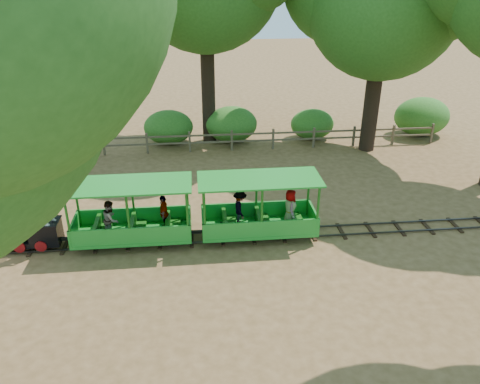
{
  "coord_description": "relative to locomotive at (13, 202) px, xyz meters",
  "views": [
    {
      "loc": [
        -2.75,
        -13.08,
        8.07
      ],
      "look_at": [
        -1.37,
        0.5,
        1.41
      ],
      "focal_mm": 35.0,
      "sensor_mm": 36.0,
      "label": 1
    }
  ],
  "objects": [
    {
      "name": "fence",
      "position": [
        8.29,
        7.94,
        -1.06
      ],
      "size": [
        18.1,
        0.1,
        1.0
      ],
      "color": "brown",
      "rests_on": "ground"
    },
    {
      "name": "shrub_west",
      "position": [
        4.26,
        9.24,
        -0.8
      ],
      "size": [
        2.42,
        1.86,
        1.68
      ],
      "primitive_type": "ellipsoid",
      "color": "#2D6B1E",
      "rests_on": "ground"
    },
    {
      "name": "shrub_mid_w",
      "position": [
        7.39,
        9.24,
        -0.75
      ],
      "size": [
        2.57,
        1.98,
        1.78
      ],
      "primitive_type": "ellipsoid",
      "color": "#2D6B1E",
      "rests_on": "ground"
    },
    {
      "name": "track",
      "position": [
        8.29,
        -0.06,
        -1.57
      ],
      "size": [
        22.0,
        1.0,
        0.1
      ],
      "color": "#3F3D3A",
      "rests_on": "ground"
    },
    {
      "name": "shrub_mid_e",
      "position": [
        11.51,
        9.24,
        -0.87
      ],
      "size": [
        2.21,
        1.7,
        1.53
      ],
      "primitive_type": "ellipsoid",
      "color": "#2D6B1E",
      "rests_on": "ground"
    },
    {
      "name": "carriage_front",
      "position": [
        3.47,
        -0.08,
        -0.82
      ],
      "size": [
        3.84,
        1.57,
        2.0
      ],
      "color": "#1F902A",
      "rests_on": "track"
    },
    {
      "name": "shrub_east",
      "position": [
        17.29,
        9.24,
        -0.65
      ],
      "size": [
        2.86,
        2.2,
        1.98
      ],
      "primitive_type": "ellipsoid",
      "color": "#2D6B1E",
      "rests_on": "ground"
    },
    {
      "name": "locomotive",
      "position": [
        0.0,
        0.0,
        0.0
      ],
      "size": [
        2.57,
        1.18,
        2.89
      ],
      "color": "black",
      "rests_on": "ground"
    },
    {
      "name": "ground",
      "position": [
        8.29,
        -0.06,
        -1.64
      ],
      "size": [
        90.0,
        90.0,
        0.0
      ],
      "primitive_type": "plane",
      "color": "#9B6D43",
      "rests_on": "ground"
    },
    {
      "name": "carriage_rear",
      "position": [
        7.51,
        -0.03,
        -0.81
      ],
      "size": [
        3.84,
        1.57,
        2.0
      ],
      "color": "#1F902A",
      "rests_on": "track"
    }
  ]
}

